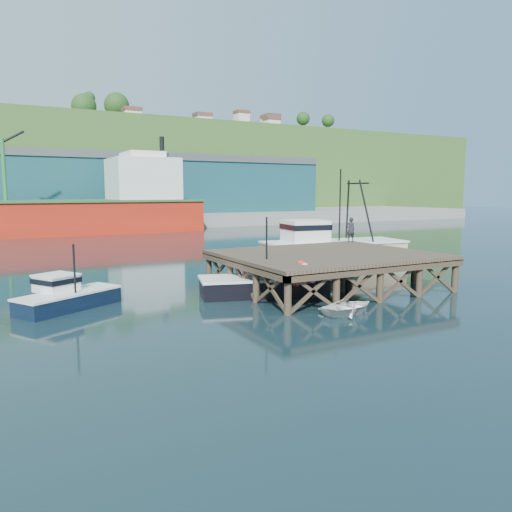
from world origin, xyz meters
TOP-DOWN VIEW (x-y plane):
  - ground at (0.00, 0.00)m, footprint 300.00×300.00m
  - wharf at (5.50, -0.19)m, footprint 12.00×10.00m
  - far_quay at (0.00, 70.00)m, footprint 160.00×40.00m
  - warehouse_mid at (0.00, 65.00)m, footprint 28.00×16.00m
  - warehouse_right at (30.00, 65.00)m, footprint 30.00×16.00m
  - cargo_ship at (-8.46, 48.00)m, footprint 55.50×10.00m
  - hillside at (0.00, 100.00)m, footprint 220.00×50.00m
  - boat_navy at (-9.20, 1.75)m, footprint 5.47×4.24m
  - boat_black at (1.16, 0.16)m, footprint 7.61×6.30m
  - trawler at (11.30, 7.19)m, footprint 11.73×5.68m
  - dinghy at (2.56, -5.80)m, footprint 3.30×2.57m
  - dockworker at (10.90, 4.40)m, footprint 0.73×0.56m

SIDE VIEW (x-z plane):
  - ground at x=0.00m, z-range 0.00..0.00m
  - dinghy at x=2.56m, z-range 0.00..0.63m
  - boat_navy at x=-9.20m, z-range -0.98..2.29m
  - boat_black at x=1.16m, z-range -1.40..3.02m
  - far_quay at x=0.00m, z-range 0.00..2.00m
  - trawler at x=11.30m, z-range -2.22..5.32m
  - wharf at x=5.50m, z-range 0.63..3.25m
  - dockworker at x=10.90m, z-range 2.12..3.93m
  - cargo_ship at x=-8.46m, z-range -3.56..10.19m
  - warehouse_mid at x=0.00m, z-range 2.00..11.00m
  - warehouse_right at x=30.00m, z-range 2.00..11.00m
  - hillside at x=0.00m, z-range 0.00..22.00m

